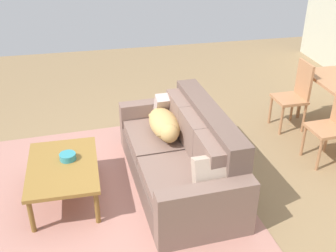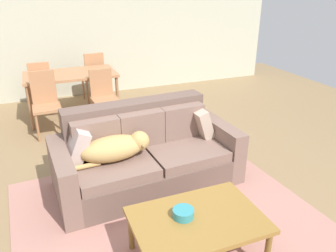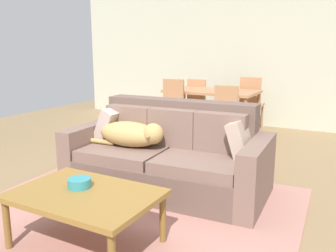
{
  "view_description": "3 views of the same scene",
  "coord_description": "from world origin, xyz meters",
  "px_view_note": "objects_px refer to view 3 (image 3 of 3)",
  "views": [
    {
      "loc": [
        3.67,
        -0.59,
        2.84
      ],
      "look_at": [
        -0.09,
        0.21,
        0.72
      ],
      "focal_mm": 43.73,
      "sensor_mm": 36.0,
      "label": 1
    },
    {
      "loc": [
        -1.02,
        -2.84,
        2.17
      ],
      "look_at": [
        0.2,
        0.24,
        0.72
      ],
      "focal_mm": 35.65,
      "sensor_mm": 36.0,
      "label": 2
    },
    {
      "loc": [
        1.7,
        -2.8,
        1.45
      ],
      "look_at": [
        -0.04,
        0.37,
        0.67
      ],
      "focal_mm": 38.74,
      "sensor_mm": 36.0,
      "label": 3
    }
  ],
  "objects_px": {
    "throw_pillow_by_left_arm": "(111,125)",
    "dining_chair_near_right": "(224,113)",
    "couch": "(169,157)",
    "dog_on_left_cushion": "(132,134)",
    "dining_chair_near_left": "(170,107)",
    "dining_table": "(212,94)",
    "dining_chair_far_right": "(251,101)",
    "coffee_table": "(85,198)",
    "dining_chair_far_left": "(199,100)",
    "throw_pillow_by_right_arm": "(241,139)",
    "bowl_on_coffee_table": "(79,183)"
  },
  "relations": [
    {
      "from": "bowl_on_coffee_table",
      "to": "dining_table",
      "type": "relative_size",
      "value": 0.12
    },
    {
      "from": "dog_on_left_cushion",
      "to": "throw_pillow_by_right_arm",
      "type": "distance_m",
      "value": 1.11
    },
    {
      "from": "dog_on_left_cushion",
      "to": "dining_chair_near_left",
      "type": "relative_size",
      "value": 0.89
    },
    {
      "from": "dining_chair_far_right",
      "to": "throw_pillow_by_right_arm",
      "type": "bearing_deg",
      "value": 98.89
    },
    {
      "from": "throw_pillow_by_left_arm",
      "to": "dining_chair_near_right",
      "type": "xyz_separation_m",
      "value": [
        0.66,
        1.85,
        -0.11
      ]
    },
    {
      "from": "dog_on_left_cushion",
      "to": "coffee_table",
      "type": "distance_m",
      "value": 1.24
    },
    {
      "from": "dining_chair_far_right",
      "to": "dining_chair_near_right",
      "type": "bearing_deg",
      "value": 81.69
    },
    {
      "from": "bowl_on_coffee_table",
      "to": "couch",
      "type": "bearing_deg",
      "value": 86.14
    },
    {
      "from": "throw_pillow_by_left_arm",
      "to": "dining_chair_far_left",
      "type": "height_order",
      "value": "dining_chair_far_left"
    },
    {
      "from": "dining_table",
      "to": "dining_chair_near_left",
      "type": "relative_size",
      "value": 1.54
    },
    {
      "from": "throw_pillow_by_left_arm",
      "to": "bowl_on_coffee_table",
      "type": "bearing_deg",
      "value": -62.33
    },
    {
      "from": "coffee_table",
      "to": "dining_chair_near_left",
      "type": "xyz_separation_m",
      "value": [
        -0.98,
        3.12,
        0.14
      ]
    },
    {
      "from": "throw_pillow_by_left_arm",
      "to": "dining_chair_far_right",
      "type": "height_order",
      "value": "dining_chair_far_right"
    },
    {
      "from": "coffee_table",
      "to": "bowl_on_coffee_table",
      "type": "distance_m",
      "value": 0.14
    },
    {
      "from": "throw_pillow_by_left_arm",
      "to": "throw_pillow_by_right_arm",
      "type": "xyz_separation_m",
      "value": [
        1.48,
        0.09,
        -0.01
      ]
    },
    {
      "from": "couch",
      "to": "dining_chair_far_right",
      "type": "distance_m",
      "value": 3.07
    },
    {
      "from": "dining_table",
      "to": "dining_chair_near_left",
      "type": "xyz_separation_m",
      "value": [
        -0.45,
        -0.61,
        -0.17
      ]
    },
    {
      "from": "dining_table",
      "to": "dining_chair_far_right",
      "type": "height_order",
      "value": "dining_chair_far_right"
    },
    {
      "from": "throw_pillow_by_right_arm",
      "to": "bowl_on_coffee_table",
      "type": "xyz_separation_m",
      "value": [
        -0.82,
        -1.34,
        -0.14
      ]
    },
    {
      "from": "bowl_on_coffee_table",
      "to": "dining_chair_far_left",
      "type": "relative_size",
      "value": 0.2
    },
    {
      "from": "bowl_on_coffee_table",
      "to": "dining_table",
      "type": "bearing_deg",
      "value": 96.55
    },
    {
      "from": "couch",
      "to": "dining_chair_near_right",
      "type": "xyz_separation_m",
      "value": [
        -0.08,
        1.86,
        0.16
      ]
    },
    {
      "from": "coffee_table",
      "to": "dining_chair_far_right",
      "type": "xyz_separation_m",
      "value": [
        -0.04,
        4.37,
        0.15
      ]
    },
    {
      "from": "coffee_table",
      "to": "dining_chair_far_right",
      "type": "bearing_deg",
      "value": 90.49
    },
    {
      "from": "couch",
      "to": "bowl_on_coffee_table",
      "type": "bearing_deg",
      "value": -97.2
    },
    {
      "from": "dining_table",
      "to": "bowl_on_coffee_table",
      "type": "bearing_deg",
      "value": -83.45
    },
    {
      "from": "dog_on_left_cushion",
      "to": "couch",
      "type": "bearing_deg",
      "value": 18.02
    },
    {
      "from": "bowl_on_coffee_table",
      "to": "coffee_table",
      "type": "bearing_deg",
      "value": -30.35
    },
    {
      "from": "dining_chair_near_left",
      "to": "dining_chair_far_left",
      "type": "distance_m",
      "value": 1.16
    },
    {
      "from": "dining_chair_near_right",
      "to": "coffee_table",
      "type": "bearing_deg",
      "value": -92.11
    },
    {
      "from": "dining_chair_far_left",
      "to": "couch",
      "type": "bearing_deg",
      "value": 108.85
    },
    {
      "from": "coffee_table",
      "to": "dog_on_left_cushion",
      "type": "bearing_deg",
      "value": 107.64
    },
    {
      "from": "dining_table",
      "to": "dining_chair_near_left",
      "type": "distance_m",
      "value": 0.78
    },
    {
      "from": "coffee_table",
      "to": "dining_table",
      "type": "xyz_separation_m",
      "value": [
        -0.52,
        3.73,
        0.31
      ]
    },
    {
      "from": "bowl_on_coffee_table",
      "to": "dining_chair_near_left",
      "type": "xyz_separation_m",
      "value": [
        -0.87,
        3.07,
        0.06
      ]
    },
    {
      "from": "couch",
      "to": "dining_chair_near_right",
      "type": "distance_m",
      "value": 1.87
    },
    {
      "from": "coffee_table",
      "to": "dining_chair_near_right",
      "type": "height_order",
      "value": "dining_chair_near_right"
    },
    {
      "from": "couch",
      "to": "dining_chair_near_right",
      "type": "relative_size",
      "value": 2.32
    },
    {
      "from": "throw_pillow_by_right_arm",
      "to": "coffee_table",
      "type": "bearing_deg",
      "value": -117.21
    },
    {
      "from": "dining_chair_far_left",
      "to": "dining_chair_far_right",
      "type": "xyz_separation_m",
      "value": [
        0.96,
        0.08,
        0.04
      ]
    },
    {
      "from": "dog_on_left_cushion",
      "to": "throw_pillow_by_left_arm",
      "type": "xyz_separation_m",
      "value": [
        -0.39,
        0.14,
        0.03
      ]
    },
    {
      "from": "dining_table",
      "to": "dining_chair_far_right",
      "type": "relative_size",
      "value": 1.55
    },
    {
      "from": "throw_pillow_by_left_arm",
      "to": "throw_pillow_by_right_arm",
      "type": "distance_m",
      "value": 1.48
    },
    {
      "from": "couch",
      "to": "dining_chair_near_left",
      "type": "distance_m",
      "value": 2.06
    },
    {
      "from": "throw_pillow_by_left_arm",
      "to": "dining_table",
      "type": "bearing_deg",
      "value": 84.47
    },
    {
      "from": "dining_chair_near_right",
      "to": "couch",
      "type": "bearing_deg",
      "value": -91.36
    },
    {
      "from": "dining_table",
      "to": "dining_chair_near_right",
      "type": "relative_size",
      "value": 1.65
    },
    {
      "from": "couch",
      "to": "dining_chair_near_left",
      "type": "relative_size",
      "value": 2.17
    },
    {
      "from": "throw_pillow_by_left_arm",
      "to": "dining_table",
      "type": "relative_size",
      "value": 0.25
    },
    {
      "from": "dog_on_left_cushion",
      "to": "dining_chair_far_right",
      "type": "relative_size",
      "value": 0.9
    }
  ]
}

